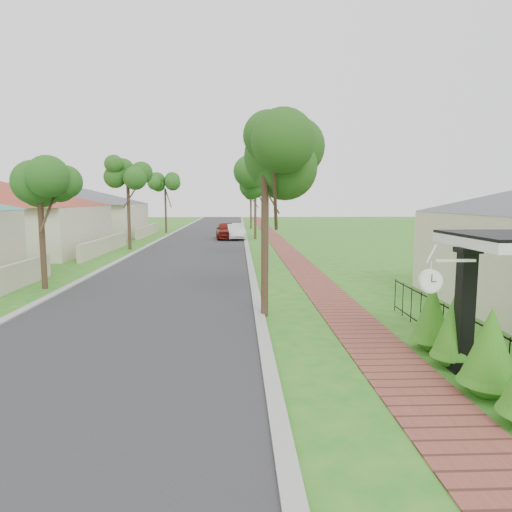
# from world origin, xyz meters

# --- Properties ---
(ground) EXTENTS (160.00, 160.00, 0.00)m
(ground) POSITION_xyz_m (0.00, 0.00, 0.00)
(ground) COLOR #22761C
(ground) RESTS_ON ground
(road) EXTENTS (7.00, 120.00, 0.02)m
(road) POSITION_xyz_m (-3.00, 20.00, 0.00)
(road) COLOR #28282B
(road) RESTS_ON ground
(kerb_right) EXTENTS (0.30, 120.00, 0.10)m
(kerb_right) POSITION_xyz_m (0.65, 20.00, 0.00)
(kerb_right) COLOR #9E9E99
(kerb_right) RESTS_ON ground
(kerb_left) EXTENTS (0.30, 120.00, 0.10)m
(kerb_left) POSITION_xyz_m (-6.65, 20.00, 0.00)
(kerb_left) COLOR #9E9E99
(kerb_left) RESTS_ON ground
(sidewalk) EXTENTS (1.50, 120.00, 0.03)m
(sidewalk) POSITION_xyz_m (3.25, 20.00, 0.00)
(sidewalk) COLOR brown
(sidewalk) RESTS_ON ground
(porch_post) EXTENTS (0.48, 0.48, 2.52)m
(porch_post) POSITION_xyz_m (4.55, -1.00, 1.12)
(porch_post) COLOR black
(porch_post) RESTS_ON ground
(picket_fence) EXTENTS (0.03, 8.02, 1.00)m
(picket_fence) POSITION_xyz_m (4.90, -0.00, 0.53)
(picket_fence) COLOR black
(picket_fence) RESTS_ON ground
(street_trees) EXTENTS (10.70, 37.65, 5.89)m
(street_trees) POSITION_xyz_m (-2.87, 26.84, 4.54)
(street_trees) COLOR #382619
(street_trees) RESTS_ON ground
(hedge_row) EXTENTS (0.93, 4.48, 1.72)m
(hedge_row) POSITION_xyz_m (4.45, -1.64, 0.77)
(hedge_row) COLOR #275D12
(hedge_row) RESTS_ON ground
(far_house_red) EXTENTS (15.56, 15.56, 4.60)m
(far_house_red) POSITION_xyz_m (-14.97, 20.00, 2.34)
(far_house_red) COLOR beige
(far_house_red) RESTS_ON ground
(far_house_grey) EXTENTS (15.56, 15.56, 4.60)m
(far_house_grey) POSITION_xyz_m (-14.97, 34.00, 2.34)
(far_house_grey) COLOR beige
(far_house_grey) RESTS_ON ground
(parked_car_red) EXTENTS (2.13, 4.57, 1.51)m
(parked_car_red) POSITION_xyz_m (-1.00, 30.02, 0.76)
(parked_car_red) COLOR maroon
(parked_car_red) RESTS_ON ground
(parked_car_white) EXTENTS (1.84, 4.22, 1.35)m
(parked_car_white) POSITION_xyz_m (-0.22, 29.74, 0.68)
(parked_car_white) COLOR silver
(parked_car_white) RESTS_ON ground
(near_tree) EXTENTS (2.18, 2.18, 5.61)m
(near_tree) POSITION_xyz_m (0.80, 3.50, 4.47)
(near_tree) COLOR #382619
(near_tree) RESTS_ON ground
(utility_pole) EXTENTS (1.20, 0.24, 6.98)m
(utility_pole) POSITION_xyz_m (1.37, 11.89, 3.55)
(utility_pole) COLOR #6C6254
(utility_pole) RESTS_ON ground
(station_clock) EXTENTS (1.07, 0.13, 0.64)m
(station_clock) POSITION_xyz_m (3.68, -1.40, 1.95)
(station_clock) COLOR white
(station_clock) RESTS_ON ground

